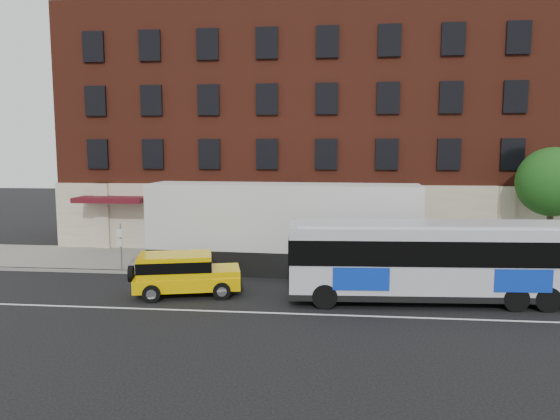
# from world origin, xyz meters

# --- Properties ---
(ground) EXTENTS (120.00, 120.00, 0.00)m
(ground) POSITION_xyz_m (0.00, 0.00, 0.00)
(ground) COLOR black
(ground) RESTS_ON ground
(sidewalk) EXTENTS (60.00, 6.00, 0.15)m
(sidewalk) POSITION_xyz_m (0.00, 9.00, 0.07)
(sidewalk) COLOR gray
(sidewalk) RESTS_ON ground
(kerb) EXTENTS (60.00, 0.25, 0.15)m
(kerb) POSITION_xyz_m (0.00, 6.00, 0.07)
(kerb) COLOR gray
(kerb) RESTS_ON ground
(lane_line) EXTENTS (60.00, 0.12, 0.01)m
(lane_line) POSITION_xyz_m (0.00, 0.50, 0.01)
(lane_line) COLOR silver
(lane_line) RESTS_ON ground
(building) EXTENTS (30.00, 12.10, 15.00)m
(building) POSITION_xyz_m (-0.01, 16.92, 7.58)
(building) COLOR #5D2316
(building) RESTS_ON sidewalk
(sign_pole) EXTENTS (0.30, 0.20, 2.50)m
(sign_pole) POSITION_xyz_m (-8.50, 6.15, 1.45)
(sign_pole) COLOR gray
(sign_pole) RESTS_ON ground
(street_tree) EXTENTS (3.60, 3.60, 6.20)m
(street_tree) POSITION_xyz_m (13.54, 9.48, 4.41)
(street_tree) COLOR #35291A
(street_tree) RESTS_ON sidewalk
(city_bus) EXTENTS (12.11, 3.25, 3.28)m
(city_bus) POSITION_xyz_m (6.37, 2.65, 1.81)
(city_bus) COLOR silver
(city_bus) RESTS_ON ground
(yellow_suv) EXTENTS (4.82, 2.85, 1.79)m
(yellow_suv) POSITION_xyz_m (-4.21, 2.51, 1.03)
(yellow_suv) COLOR #FFC900
(yellow_suv) RESTS_ON ground
(shipping_container) EXTENTS (13.64, 3.46, 4.51)m
(shipping_container) POSITION_xyz_m (-0.36, 7.09, 2.23)
(shipping_container) COLOR black
(shipping_container) RESTS_ON ground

